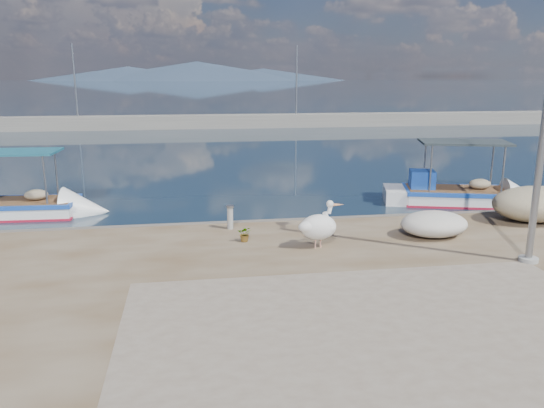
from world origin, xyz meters
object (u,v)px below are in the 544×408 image
(bollard_near, at_px, (230,216))
(pelican, at_px, (319,226))
(boat_right, at_px, (458,198))
(lamp_post, at_px, (544,119))
(boat_left, at_px, (16,210))

(bollard_near, bearing_deg, pelican, -44.79)
(pelican, bearing_deg, boat_right, 23.14)
(pelican, relative_size, bollard_near, 1.85)
(lamp_post, bearing_deg, boat_left, 149.02)
(pelican, xyz_separation_m, lamp_post, (4.60, -1.74, 2.74))
(boat_left, xyz_separation_m, boat_right, (16.05, -0.62, 0.01))
(bollard_near, bearing_deg, lamp_post, -29.59)
(bollard_near, bearing_deg, boat_left, 147.74)
(lamp_post, xyz_separation_m, bollard_near, (-6.67, 3.79, -2.93))
(boat_left, relative_size, bollard_near, 8.18)
(boat_right, bearing_deg, boat_left, -166.21)
(pelican, xyz_separation_m, bollard_near, (-2.07, 2.05, -0.19))
(pelican, distance_m, lamp_post, 5.63)
(pelican, distance_m, bollard_near, 2.92)
(lamp_post, relative_size, bollard_near, 10.30)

